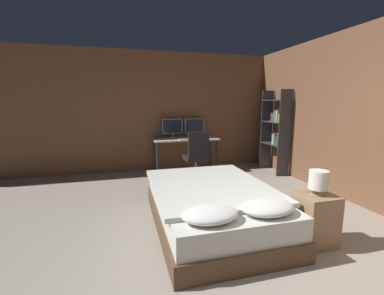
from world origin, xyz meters
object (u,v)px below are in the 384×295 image
object	(u,v)px
keyboard	(188,139)
computer_mouse	(200,138)
monitor_left	(172,127)
bed	(212,206)
office_chair	(197,161)
bedside_lamp	(318,180)
monitor_right	(194,127)
desk	(186,143)
bookshelf	(277,128)
nightstand	(315,219)

from	to	relation	value
keyboard	computer_mouse	world-z (taller)	computer_mouse
monitor_left	bed	bearing A→B (deg)	-91.04
bed	office_chair	size ratio (longest dim) A/B	2.08
bedside_lamp	computer_mouse	bearing A→B (deg)	96.49
keyboard	monitor_right	bearing A→B (deg)	55.69
desk	office_chair	distance (m)	0.81
monitor_right	keyboard	bearing A→B (deg)	-124.31
bedside_lamp	bookshelf	world-z (taller)	bookshelf
monitor_left	computer_mouse	distance (m)	0.70
desk	bookshelf	xyz separation A→B (m)	(1.92, -0.66, 0.36)
nightstand	monitor_left	world-z (taller)	monitor_left
bed	bedside_lamp	size ratio (longest dim) A/B	7.80
desk	office_chair	xyz separation A→B (m)	(0.04, -0.76, -0.25)
nightstand	desk	xyz separation A→B (m)	(-0.64, 3.40, 0.37)
monitor_right	bed	bearing A→B (deg)	-101.30
bed	computer_mouse	world-z (taller)	computer_mouse
bed	bedside_lamp	distance (m)	1.28
bedside_lamp	monitor_right	bearing A→B (deg)	96.01
monitor_right	keyboard	world-z (taller)	monitor_right
nightstand	bookshelf	bearing A→B (deg)	65.00
office_chair	bookshelf	xyz separation A→B (m)	(1.88, 0.11, 0.61)
desk	bed	bearing A→B (deg)	-96.66
desk	office_chair	world-z (taller)	office_chair
computer_mouse	bedside_lamp	bearing A→B (deg)	-83.51
office_chair	bookshelf	distance (m)	1.98
bedside_lamp	computer_mouse	world-z (taller)	bedside_lamp
bedside_lamp	keyboard	size ratio (longest dim) A/B	0.72
monitor_left	bookshelf	world-z (taller)	bookshelf
nightstand	bed	bearing A→B (deg)	143.76
bed	bookshelf	bearing A→B (deg)	42.40
nightstand	monitor_left	bearing A→B (deg)	104.11
desk	keyboard	size ratio (longest dim) A/B	3.94
bedside_lamp	monitor_left	distance (m)	3.71
nightstand	desk	distance (m)	3.48
computer_mouse	office_chair	xyz separation A→B (m)	(-0.23, -0.57, -0.37)
office_chair	nightstand	bearing A→B (deg)	-77.18
keyboard	bookshelf	world-z (taller)	bookshelf
bookshelf	computer_mouse	bearing A→B (deg)	164.11
keyboard	office_chair	bearing A→B (deg)	-85.89
nightstand	monitor_right	bearing A→B (deg)	96.01
bedside_lamp	monitor_left	bearing A→B (deg)	104.11
bed	nightstand	bearing A→B (deg)	-36.24
monitor_left	office_chair	world-z (taller)	monitor_left
bed	bookshelf	world-z (taller)	bookshelf
keyboard	office_chair	xyz separation A→B (m)	(0.04, -0.57, -0.36)
monitor_right	bookshelf	size ratio (longest dim) A/B	0.25
bed	bookshelf	size ratio (longest dim) A/B	1.14
bed	nightstand	xyz separation A→B (m)	(0.96, -0.70, 0.03)
bedside_lamp	office_chair	world-z (taller)	office_chair
monitor_right	computer_mouse	size ratio (longest dim) A/B	6.64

